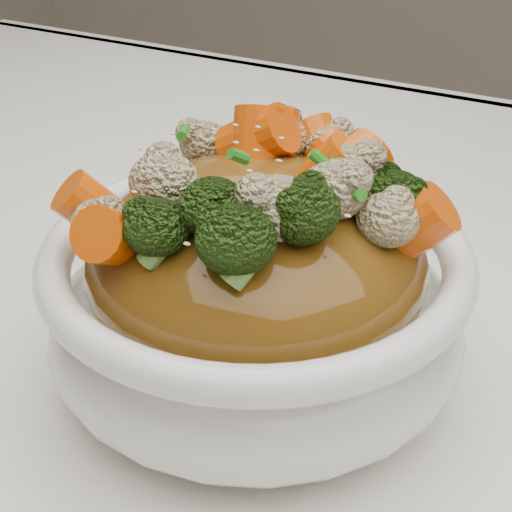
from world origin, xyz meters
The scene contains 8 objects.
tablecloth centered at (0.00, 0.00, 0.73)m, with size 1.20×0.80×0.04m, color white.
bowl centered at (-0.03, -0.03, 0.79)m, with size 0.19×0.19×0.08m, color white, non-canonical shape.
sauce_base centered at (-0.03, -0.03, 0.81)m, with size 0.15×0.15×0.08m, color brown.
carrots centered at (-0.03, -0.03, 0.87)m, with size 0.15×0.15×0.04m, color #DB5007, non-canonical shape.
broccoli centered at (-0.03, -0.03, 0.87)m, with size 0.15×0.15×0.04m, color black, non-canonical shape.
cauliflower centered at (-0.03, -0.03, 0.87)m, with size 0.15×0.15×0.03m, color #C3B285, non-canonical shape.
scallions centered at (-0.03, -0.03, 0.87)m, with size 0.11×0.11×0.02m, color #257A1C, non-canonical shape.
sesame_seeds centered at (-0.03, -0.03, 0.87)m, with size 0.14×0.14×0.01m, color beige, non-canonical shape.
Camera 1 is at (0.11, -0.29, 1.00)m, focal length 55.00 mm.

